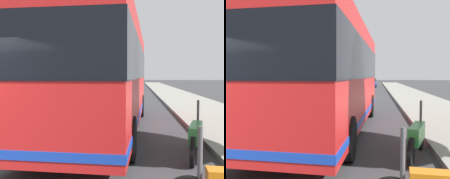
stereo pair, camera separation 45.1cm
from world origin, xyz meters
TOP-DOWN VIEW (x-y plane):
  - sidewalk_curb at (10.00, -6.75)m, footprint 110.00×3.60m
  - lane_divider_line at (10.00, 0.00)m, footprint 110.00×0.16m
  - coach_bus at (5.73, -1.98)m, footprint 10.38×3.07m
  - motorcycle_far_end at (2.91, -4.52)m, footprint 2.15×0.68m
  - car_oncoming at (39.92, -2.67)m, footprint 4.37×1.97m
  - car_behind_bus at (45.26, -1.64)m, footprint 4.27×1.88m
  - car_far_distant at (32.55, 1.97)m, footprint 4.10×2.16m

SIDE VIEW (x-z plane):
  - lane_divider_line at x=10.00m, z-range 0.00..0.01m
  - sidewalk_curb at x=10.00m, z-range 0.00..0.14m
  - motorcycle_far_end at x=2.91m, z-range -0.15..1.11m
  - car_oncoming at x=39.92m, z-range -0.03..1.43m
  - car_far_distant at x=32.55m, z-range -0.04..1.44m
  - car_behind_bus at x=45.26m, z-range -0.05..1.55m
  - coach_bus at x=5.73m, z-range 0.23..3.75m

